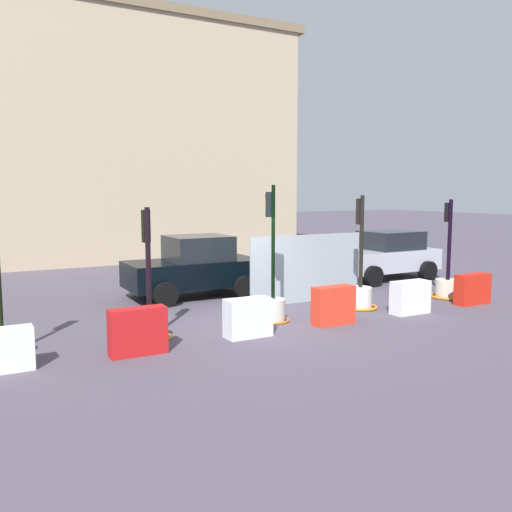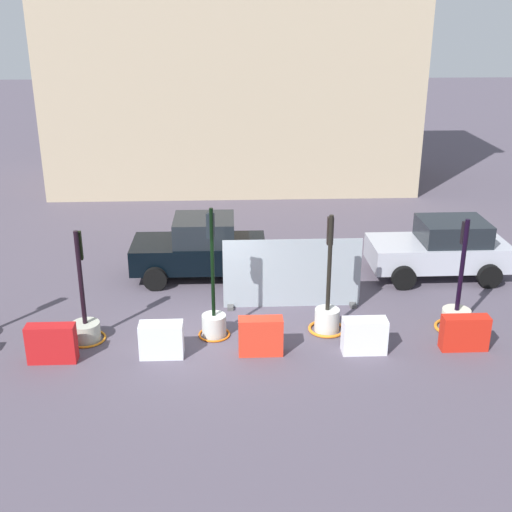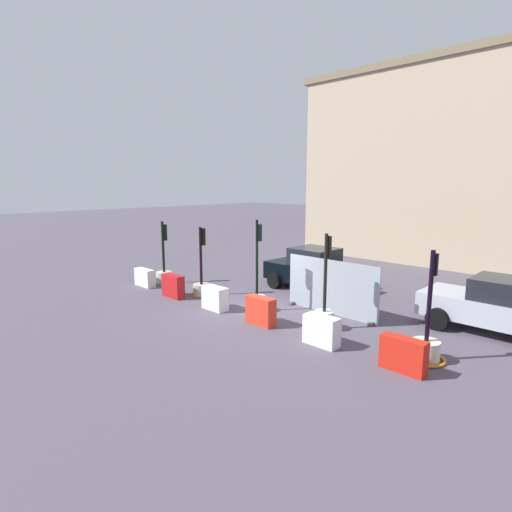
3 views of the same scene
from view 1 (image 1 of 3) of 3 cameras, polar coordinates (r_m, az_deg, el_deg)
The scene contains 15 objects.
ground_plane at distance 13.33m, azimuth 1.45°, elevation -6.82°, with size 120.00×120.00×0.00m, color #504856.
traffic_light_0 at distance 11.47m, azimuth -25.11°, elevation -7.04°, with size 0.71×0.71×2.84m.
traffic_light_1 at distance 11.92m, azimuth -11.06°, elevation -6.35°, with size 0.93×0.93×2.80m.
traffic_light_2 at distance 13.23m, azimuth 1.75°, elevation -4.44°, with size 0.79×0.79×3.28m.
traffic_light_3 at distance 14.96m, azimuth 10.83°, elevation -3.62°, with size 0.94×0.94×3.03m.
traffic_light_4 at distance 17.15m, azimuth 19.36°, elevation -2.76°, with size 1.02×1.02×2.90m.
construction_barrier_1 at distance 10.83m, azimuth -12.23°, elevation -7.69°, with size 1.10×0.37×0.91m.
construction_barrier_2 at distance 11.86m, azimuth -0.85°, elevation -6.46°, with size 1.01×0.47×0.84m.
construction_barrier_3 at distance 13.07m, azimuth 8.08°, elevation -5.12°, with size 1.03×0.40×0.91m.
construction_barrier_4 at distance 14.62m, azimuth 15.80°, elevation -4.17°, with size 1.03×0.45×0.85m.
construction_barrier_5 at distance 16.39m, azimuth 21.67°, elevation -3.23°, with size 1.11×0.37×0.85m.
car_silver_hatchback at distance 20.00m, azimuth 13.23°, elevation 0.06°, with size 4.05×2.24×1.72m.
car_black_sedan at distance 16.36m, azimuth -6.44°, elevation -1.18°, with size 3.95×2.27×1.82m.
building_main_facade at distance 27.33m, azimuth -13.60°, elevation 11.70°, with size 16.17×6.56×11.12m.
site_fence_panel at distance 15.58m, azimuth 5.37°, elevation -1.47°, with size 3.68×0.50×1.92m.
Camera 1 is at (-6.54, -11.19, 3.13)m, focal length 38.33 mm.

